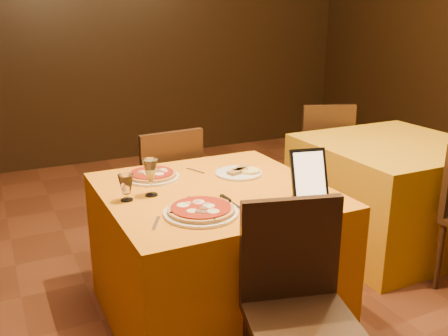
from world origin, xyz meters
name	(u,v)px	position (x,y,z in m)	size (l,w,h in m)	color
floor	(260,328)	(0.00, 0.00, -0.01)	(6.00, 7.00, 0.01)	#5E2D19
wall_back	(97,33)	(0.00, 3.50, 1.40)	(6.00, 0.01, 2.80)	black
main_table	(214,255)	(-0.17, 0.21, 0.38)	(1.10, 1.10, 0.75)	orange
side_table	(390,193)	(1.36, 0.51, 0.38)	(1.10, 1.10, 0.75)	#C1820C
chair_main_near	(303,325)	(-0.17, -0.62, 0.46)	(0.45, 0.45, 0.91)	black
chair_main_far	(162,192)	(-0.17, 1.04, 0.46)	(0.47, 0.47, 0.91)	black
chair_side_far	(321,154)	(1.36, 1.34, 0.46)	(0.46, 0.46, 0.91)	black
pizza_near	(201,211)	(-0.36, -0.07, 0.77)	(0.34, 0.34, 0.03)	white
pizza_far	(152,176)	(-0.40, 0.51, 0.77)	(0.30, 0.30, 0.03)	white
cutlet_dish	(239,172)	(0.05, 0.36, 0.76)	(0.26, 0.26, 0.03)	white
wine_glass	(151,177)	(-0.49, 0.25, 0.84)	(0.08, 0.08, 0.19)	#E6EC86
water_glass	(126,188)	(-0.62, 0.24, 0.81)	(0.06, 0.06, 0.13)	white
tablet	(309,174)	(0.19, -0.10, 0.87)	(0.18, 0.02, 0.24)	black
knife	(234,205)	(-0.18, -0.04, 0.75)	(0.23, 0.02, 0.01)	#A6A6AD
fork_near	(156,223)	(-0.58, -0.09, 0.75)	(0.14, 0.02, 0.01)	silver
fork_far	(195,171)	(-0.14, 0.52, 0.75)	(0.14, 0.02, 0.01)	silver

